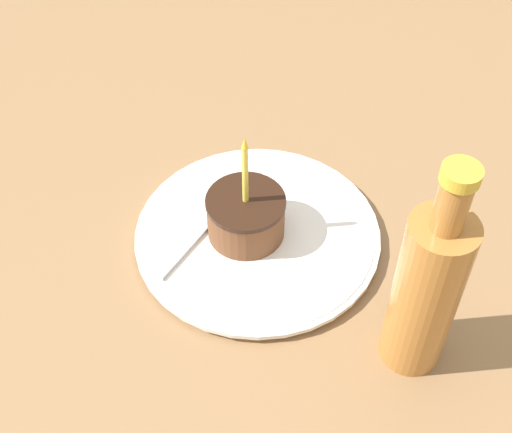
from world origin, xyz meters
name	(u,v)px	position (x,y,z in m)	size (l,w,h in m)	color
ground_plane	(265,264)	(0.00, 0.00, -0.02)	(2.40, 2.40, 0.04)	olive
plate	(256,236)	(0.02, 0.00, 0.01)	(0.27, 0.27, 0.01)	white
cake_slice	(246,216)	(0.03, 0.01, 0.04)	(0.09, 0.09, 0.14)	brown
fork	(216,213)	(0.06, 0.03, 0.02)	(0.12, 0.17, 0.00)	#B2B2B7
bottle	(427,289)	(-0.17, -0.08, 0.10)	(0.06, 0.06, 0.25)	#B27233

